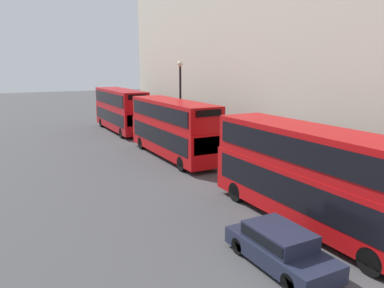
# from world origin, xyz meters

# --- Properties ---
(bus_leading) EXTENTS (2.59, 11.11, 4.32)m
(bus_leading) POSITION_xyz_m (1.60, 5.69, 2.39)
(bus_leading) COLOR #B20C0F
(bus_leading) RESTS_ON ground
(bus_second_in_queue) EXTENTS (2.59, 10.86, 4.33)m
(bus_second_in_queue) POSITION_xyz_m (1.60, 19.79, 2.39)
(bus_second_in_queue) COLOR #B20C0F
(bus_second_in_queue) RESTS_ON ground
(bus_third_in_queue) EXTENTS (2.59, 10.78, 4.42)m
(bus_third_in_queue) POSITION_xyz_m (1.60, 32.78, 2.43)
(bus_third_in_queue) COLOR #A80F14
(bus_third_in_queue) RESTS_ON ground
(car_dark_sedan) EXTENTS (1.82, 4.29, 1.36)m
(car_dark_sedan) POSITION_xyz_m (-1.80, 3.68, 0.72)
(car_dark_sedan) COLOR #1E2338
(car_dark_sedan) RESTS_ON ground
(street_lamp) EXTENTS (0.44, 0.44, 7.25)m
(street_lamp) POSITION_xyz_m (3.52, 22.34, 4.41)
(street_lamp) COLOR black
(street_lamp) RESTS_ON ground
(pedestrian) EXTENTS (0.36, 0.36, 1.55)m
(pedestrian) POSITION_xyz_m (4.13, 16.47, 0.71)
(pedestrian) COLOR #334C6B
(pedestrian) RESTS_ON ground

